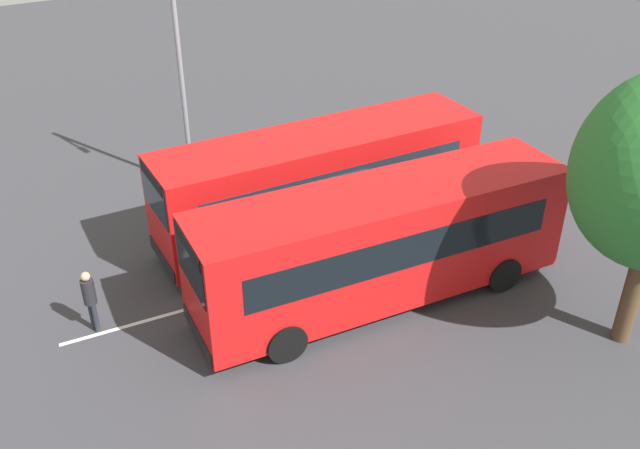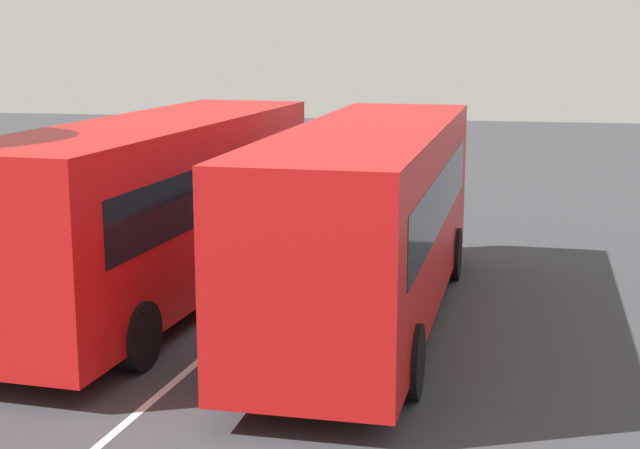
% 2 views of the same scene
% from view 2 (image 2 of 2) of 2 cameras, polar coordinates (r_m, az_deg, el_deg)
% --- Properties ---
extents(ground_plane, '(74.23, 74.23, 0.00)m').
position_cam_2_polar(ground_plane, '(16.87, -3.55, -5.04)').
color(ground_plane, '#38383D').
extents(bus_far_left, '(10.08, 2.78, 3.27)m').
position_cam_2_polar(bus_far_left, '(15.70, 2.95, 0.50)').
color(bus_far_left, red).
rests_on(bus_far_left, ground).
extents(bus_center_left, '(10.16, 3.19, 3.27)m').
position_cam_2_polar(bus_center_left, '(17.00, -9.50, 1.19)').
color(bus_center_left, red).
rests_on(bus_center_left, ground).
extents(pedestrian, '(0.40, 0.40, 1.75)m').
position_cam_2_polar(pedestrian, '(23.08, 2.44, 2.09)').
color(pedestrian, '#232833').
rests_on(pedestrian, ground).
extents(lane_stripe_outer_left, '(15.65, 1.39, 0.01)m').
position_cam_2_polar(lane_stripe_outer_left, '(16.87, -3.56, -5.02)').
color(lane_stripe_outer_left, silver).
rests_on(lane_stripe_outer_left, ground).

